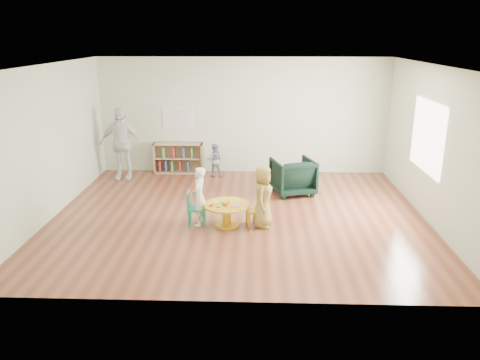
{
  "coord_description": "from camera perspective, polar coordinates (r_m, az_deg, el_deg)",
  "views": [
    {
      "loc": [
        0.33,
        -8.3,
        3.32
      ],
      "look_at": [
        0.04,
        -0.3,
        0.81
      ],
      "focal_mm": 35.0,
      "sensor_mm": 36.0,
      "label": 1
    }
  ],
  "objects": [
    {
      "name": "kid_chair_left",
      "position": [
        8.47,
        -5.62,
        -3.28
      ],
      "size": [
        0.35,
        0.35,
        0.63
      ],
      "rotation": [
        0.0,
        0.0,
        -1.52
      ],
      "color": "#1A8F6D",
      "rests_on": "ground"
    },
    {
      "name": "kid_chair_right",
      "position": [
        8.42,
        2.07,
        -3.55
      ],
      "size": [
        0.36,
        0.36,
        0.57
      ],
      "rotation": [
        0.0,
        0.0,
        1.76
      ],
      "color": "gold",
      "rests_on": "ground"
    },
    {
      "name": "child_right",
      "position": [
        8.29,
        2.79,
        -2.06
      ],
      "size": [
        0.45,
        0.6,
        1.12
      ],
      "primitive_type": "imported",
      "rotation": [
        0.0,
        0.0,
        1.39
      ],
      "color": "yellow",
      "rests_on": "ground"
    },
    {
      "name": "toddler",
      "position": [
        11.29,
        -3.1,
        2.45
      ],
      "size": [
        0.4,
        0.32,
        0.81
      ],
      "primitive_type": "imported",
      "rotation": [
        0.0,
        0.0,
        3.1
      ],
      "color": "#1C1F48",
      "rests_on": "ground"
    },
    {
      "name": "room",
      "position": [
        8.43,
        -0.12,
        7.68
      ],
      "size": [
        7.1,
        7.0,
        2.8
      ],
      "color": "brown",
      "rests_on": "ground"
    },
    {
      "name": "activity_table",
      "position": [
        8.4,
        -1.64,
        -3.77
      ],
      "size": [
        0.82,
        0.82,
        0.45
      ],
      "rotation": [
        0.0,
        0.0,
        -0.06
      ],
      "color": "gold",
      "rests_on": "ground"
    },
    {
      "name": "child_left",
      "position": [
        8.39,
        -5.03,
        -2.02
      ],
      "size": [
        0.3,
        0.42,
        1.08
      ],
      "primitive_type": "imported",
      "rotation": [
        0.0,
        0.0,
        -1.67
      ],
      "color": "white",
      "rests_on": "ground"
    },
    {
      "name": "armchair",
      "position": [
        10.1,
        6.46,
        0.44
      ],
      "size": [
        1.04,
        1.05,
        0.77
      ],
      "primitive_type": "imported",
      "rotation": [
        0.0,
        0.0,
        3.43
      ],
      "color": "black",
      "rests_on": "ground"
    },
    {
      "name": "alphabet_poster",
      "position": [
        11.61,
        -7.59,
        7.52
      ],
      "size": [
        0.74,
        0.01,
        0.54
      ],
      "color": "white",
      "rests_on": "ground"
    },
    {
      "name": "bookshelf",
      "position": [
        11.7,
        -7.56,
        2.66
      ],
      "size": [
        1.2,
        0.3,
        0.75
      ],
      "color": "#A67F5C",
      "rests_on": "ground"
    },
    {
      "name": "adult_caretaker",
      "position": [
        11.33,
        -14.29,
        4.32
      ],
      "size": [
        1.0,
        0.42,
        1.71
      ],
      "primitive_type": "imported",
      "rotation": [
        0.0,
        0.0,
        0.0
      ],
      "color": "white",
      "rests_on": "ground"
    }
  ]
}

